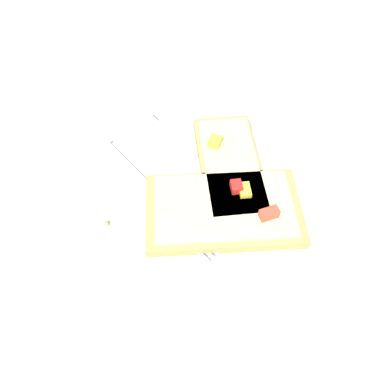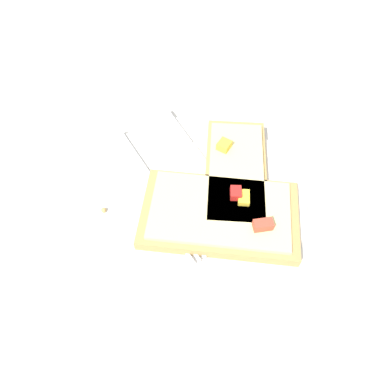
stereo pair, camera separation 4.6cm
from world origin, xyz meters
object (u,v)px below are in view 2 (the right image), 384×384
at_px(plate, 192,199).
at_px(knife, 190,150).
at_px(fork, 159,195).
at_px(pizza_slice_corner, 236,173).
at_px(pizza_slice_main, 222,212).

relative_size(plate, knife, 1.40).
bearing_deg(fork, pizza_slice_corner, 75.91).
relative_size(knife, pizza_slice_corner, 1.10).
relative_size(plate, pizza_slice_corner, 1.55).
xyz_separation_m(plate, pizza_slice_main, (0.00, -0.05, 0.02)).
bearing_deg(pizza_slice_main, knife, -63.16).
bearing_deg(fork, pizza_slice_main, 38.61).
distance_m(plate, fork, 0.04).
xyz_separation_m(plate, knife, (0.05, 0.05, 0.01)).
relative_size(fork, knife, 1.11).
distance_m(plate, knife, 0.08).
bearing_deg(fork, plate, 58.99).
distance_m(plate, pizza_slice_corner, 0.06).
height_order(plate, knife, knife).
xyz_separation_m(plate, fork, (-0.03, 0.03, 0.01)).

